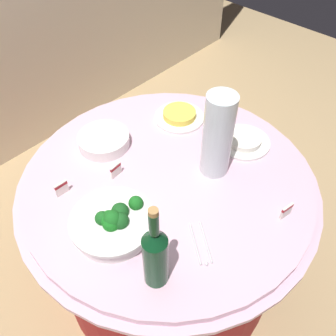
% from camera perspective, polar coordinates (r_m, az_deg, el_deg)
% --- Properties ---
extents(ground_plane, '(6.00, 6.00, 0.00)m').
position_cam_1_polar(ground_plane, '(2.02, 0.00, -15.62)').
color(ground_plane, tan).
extents(buffet_table, '(1.16, 1.16, 0.74)m').
position_cam_1_polar(buffet_table, '(1.70, 0.00, -9.68)').
color(buffet_table, maroon).
rests_on(buffet_table, ground_plane).
extents(broccoli_bowl, '(0.28, 0.28, 0.11)m').
position_cam_1_polar(broccoli_bowl, '(1.24, -8.43, -8.28)').
color(broccoli_bowl, white).
rests_on(broccoli_bowl, buffet_table).
extents(plate_stack, '(0.21, 0.21, 0.05)m').
position_cam_1_polar(plate_stack, '(1.55, -9.82, 4.21)').
color(plate_stack, white).
rests_on(plate_stack, buffet_table).
extents(wine_bottle, '(0.07, 0.07, 0.34)m').
position_cam_1_polar(wine_bottle, '(1.07, -1.96, -13.22)').
color(wine_bottle, '#0D3A1C').
rests_on(wine_bottle, buffet_table).
extents(decorative_fruit_vase, '(0.11, 0.11, 0.34)m').
position_cam_1_polar(decorative_fruit_vase, '(1.35, 7.57, 4.40)').
color(decorative_fruit_vase, silver).
rests_on(decorative_fruit_vase, buffet_table).
extents(serving_tongs, '(0.13, 0.15, 0.01)m').
position_cam_1_polar(serving_tongs, '(1.24, 5.09, -11.57)').
color(serving_tongs, silver).
rests_on(serving_tongs, buffet_table).
extents(food_plate_fried_egg, '(0.22, 0.22, 0.04)m').
position_cam_1_polar(food_plate_fried_egg, '(1.66, 1.76, 8.04)').
color(food_plate_fried_egg, white).
rests_on(food_plate_fried_egg, buffet_table).
extents(food_plate_rice, '(0.22, 0.22, 0.04)m').
position_cam_1_polar(food_plate_rice, '(1.57, 11.53, 4.17)').
color(food_plate_rice, white).
rests_on(food_plate_rice, buffet_table).
extents(label_placard_front, '(0.05, 0.01, 0.05)m').
position_cam_1_polar(label_placard_front, '(1.41, -8.02, -0.28)').
color(label_placard_front, white).
rests_on(label_placard_front, buffet_table).
extents(label_placard_mid, '(0.05, 0.02, 0.05)m').
position_cam_1_polar(label_placard_mid, '(1.34, 17.75, -6.25)').
color(label_placard_mid, white).
rests_on(label_placard_mid, buffet_table).
extents(label_placard_rear, '(0.05, 0.01, 0.05)m').
position_cam_1_polar(label_placard_rear, '(1.39, -16.03, -2.94)').
color(label_placard_rear, white).
rests_on(label_placard_rear, buffet_table).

